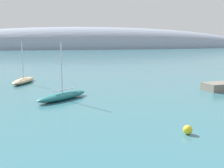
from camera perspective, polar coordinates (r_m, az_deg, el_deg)
name	(u,v)px	position (r m, az deg, el deg)	size (l,w,h in m)	color
distant_ridge	(93,48)	(236.42, -3.88, 7.36)	(306.15, 54.95, 35.50)	#8E99AD
sailboat_teal_mid_mooring	(62,96)	(37.87, -10.20, -2.42)	(7.85, 6.87, 7.70)	#1E6B70
sailboat_sand_outer_mooring	(24,80)	(53.75, -17.80, 0.72)	(4.86, 8.28, 7.75)	#C6B284
mooring_buoy_yellow	(188,130)	(24.97, 15.37, -9.09)	(0.80, 0.80, 0.80)	yellow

